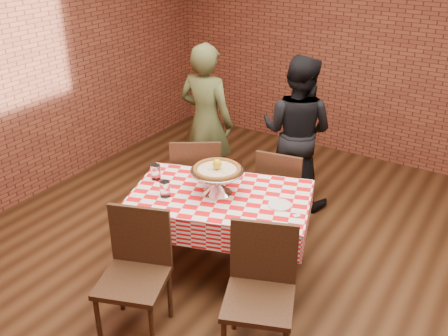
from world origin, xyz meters
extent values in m
plane|color=black|center=(0.00, 0.00, 0.00)|extent=(6.00, 6.00, 0.00)
plane|color=brown|center=(0.00, 3.00, 1.45)|extent=(5.50, 0.00, 5.50)
cube|color=#422919|center=(-0.33, 0.08, 0.38)|extent=(1.56, 1.21, 0.75)
cylinder|color=beige|center=(-0.37, 0.09, 0.95)|extent=(0.38, 0.38, 0.03)
ellipsoid|color=yellow|center=(-0.37, 0.09, 1.00)|extent=(0.07, 0.07, 0.09)
cylinder|color=white|center=(-0.68, -0.18, 0.82)|extent=(0.10, 0.10, 0.13)
cylinder|color=white|center=(-0.92, 0.01, 0.82)|extent=(0.10, 0.10, 0.13)
cylinder|color=white|center=(0.14, 0.17, 0.76)|extent=(0.22, 0.22, 0.01)
cube|color=white|center=(0.31, 0.11, 0.76)|extent=(0.06, 0.06, 0.00)
cube|color=white|center=(0.29, 0.15, 0.76)|extent=(0.05, 0.04, 0.00)
cube|color=silver|center=(-0.40, 0.40, 0.83)|extent=(0.10, 0.08, 0.14)
imported|color=#454B28|center=(-1.22, 1.19, 0.81)|extent=(0.62, 0.43, 1.63)
imported|color=black|center=(-0.36, 1.52, 0.78)|extent=(0.79, 0.63, 1.55)
camera|label=1|loc=(1.52, -2.80, 2.69)|focal=40.37mm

